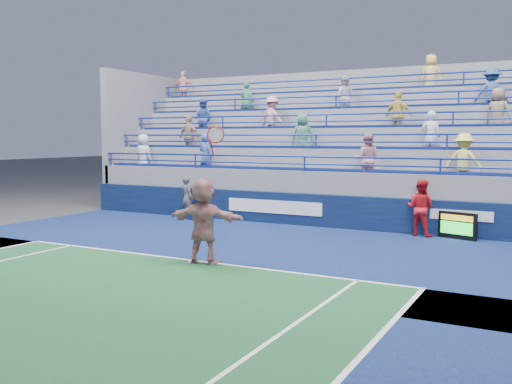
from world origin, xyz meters
The scene contains 8 objects.
ground centered at (0.00, 0.00, 0.00)m, with size 120.00×120.00×0.00m, color #333538.
sponsor_wall centered at (0.00, 6.50, 0.55)m, with size 18.00×0.32×1.10m.
bleacher_stand centered at (0.00, 10.27, 1.55)m, with size 18.00×5.60×6.13m.
serve_speed_board centered at (5.14, 6.18, 0.41)m, with size 1.15×0.49×0.81m.
judge_chair centered at (-3.93, 5.92, 0.28)m, with size 0.51×0.51×0.87m.
tennis_player centered at (0.34, -0.07, 1.03)m, with size 1.95×0.82×3.28m.
line_judge centered at (-4.33, 5.89, 0.79)m, with size 0.58×0.38×1.59m, color #141738.
ball_girl centered at (4.04, 6.22, 0.87)m, with size 0.85×0.66×1.74m, color red.
Camera 1 is at (7.74, -11.27, 2.99)m, focal length 40.00 mm.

